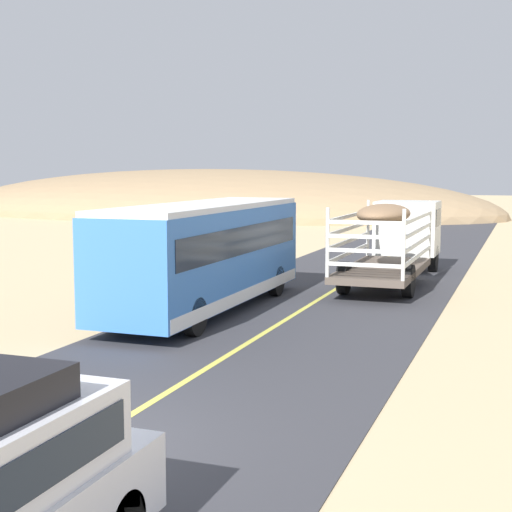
{
  "coord_description": "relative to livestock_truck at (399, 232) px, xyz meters",
  "views": [
    {
      "loc": [
        6.29,
        -9.55,
        4.21
      ],
      "look_at": [
        0.0,
        7.65,
        2.09
      ],
      "focal_mm": 52.32,
      "sensor_mm": 36.0,
      "label": 1
    }
  ],
  "objects": [
    {
      "name": "road_centre_line",
      "position": [
        -1.58,
        -19.51,
        -1.77
      ],
      "size": [
        0.16,
        117.6,
        0.0
      ],
      "primitive_type": "cube",
      "color": "#D8CC4C",
      "rests_on": "road_surface"
    },
    {
      "name": "bus",
      "position": [
        -4.23,
        -8.92,
        -0.04
      ],
      "size": [
        2.54,
        10.0,
        3.21
      ],
      "color": "#3872C6",
      "rests_on": "road_surface"
    },
    {
      "name": "distant_hill",
      "position": [
        -24.33,
        36.41,
        -1.79
      ],
      "size": [
        55.55,
        26.08,
        8.59
      ],
      "primitive_type": "ellipsoid",
      "color": "#997C5A",
      "rests_on": "ground"
    },
    {
      "name": "road_surface",
      "position": [
        -1.58,
        -19.51,
        -1.78
      ],
      "size": [
        8.0,
        120.0,
        0.02
      ],
      "primitive_type": "cube",
      "color": "#38383D",
      "rests_on": "ground"
    },
    {
      "name": "ground_plane",
      "position": [
        -1.58,
        -19.51,
        -1.79
      ],
      "size": [
        240.0,
        240.0,
        0.0
      ],
      "primitive_type": "plane",
      "color": "#CCB284"
    },
    {
      "name": "livestock_truck",
      "position": [
        0.0,
        0.0,
        0.0
      ],
      "size": [
        2.53,
        9.7,
        3.02
      ],
      "color": "silver",
      "rests_on": "road_surface"
    }
  ]
}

